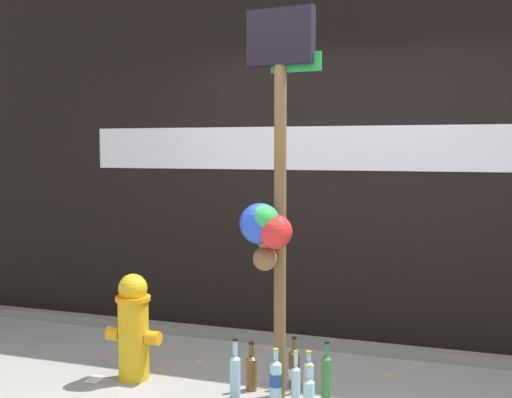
% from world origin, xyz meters
% --- Properties ---
extents(building_wall, '(10.00, 0.21, 3.24)m').
position_xyz_m(building_wall, '(0.00, 1.69, 1.62)').
color(building_wall, black).
rests_on(building_wall, ground_plane).
extents(curb_strip, '(8.00, 0.12, 0.08)m').
position_xyz_m(curb_strip, '(0.00, 1.33, 0.04)').
color(curb_strip, slate).
rests_on(curb_strip, ground_plane).
extents(memorial_post, '(0.49, 0.34, 2.51)m').
position_xyz_m(memorial_post, '(-0.19, 0.16, 1.38)').
color(memorial_post, brown).
rests_on(memorial_post, ground_plane).
extents(fire_hydrant, '(0.41, 0.25, 0.75)m').
position_xyz_m(fire_hydrant, '(-1.23, 0.22, 0.38)').
color(fire_hydrant, gold).
rests_on(fire_hydrant, ground_plane).
extents(bottle_0, '(0.08, 0.08, 0.35)m').
position_xyz_m(bottle_0, '(-0.12, 0.44, 0.13)').
color(bottle_0, brown).
rests_on(bottle_0, ground_plane).
extents(bottle_1, '(0.07, 0.07, 0.40)m').
position_xyz_m(bottle_1, '(-0.43, 0.12, 0.16)').
color(bottle_1, '#93CCE0').
rests_on(bottle_1, ground_plane).
extents(bottle_2, '(0.06, 0.06, 0.33)m').
position_xyz_m(bottle_2, '(-0.04, 0.20, 0.13)').
color(bottle_2, '#B2DBEA').
rests_on(bottle_2, ground_plane).
extents(bottle_3, '(0.07, 0.07, 0.32)m').
position_xyz_m(bottle_3, '(0.10, 0.01, 0.13)').
color(bottle_3, '#93CCE0').
rests_on(bottle_3, ground_plane).
extents(bottle_4, '(0.07, 0.07, 0.41)m').
position_xyz_m(bottle_4, '(0.16, 0.22, 0.17)').
color(bottle_4, '#337038').
rests_on(bottle_4, ground_plane).
extents(bottle_5, '(0.08, 0.08, 0.36)m').
position_xyz_m(bottle_5, '(-0.16, 0.14, 0.15)').
color(bottle_5, '#93CCE0').
rests_on(bottle_5, ground_plane).
extents(bottle_6, '(0.07, 0.07, 0.33)m').
position_xyz_m(bottle_6, '(-0.38, 0.29, 0.13)').
color(bottle_6, brown).
rests_on(bottle_6, ground_plane).
extents(bottle_7, '(0.07, 0.07, 0.28)m').
position_xyz_m(bottle_7, '(-0.01, 0.40, 0.11)').
color(bottle_7, '#B2DBEA').
rests_on(bottle_7, ground_plane).
extents(litter_0, '(0.11, 0.15, 0.01)m').
position_xyz_m(litter_0, '(-1.48, 0.12, 0.00)').
color(litter_0, silver).
rests_on(litter_0, ground_plane).
extents(litter_1, '(0.10, 0.11, 0.01)m').
position_xyz_m(litter_1, '(0.45, 0.88, 0.00)').
color(litter_1, tan).
rests_on(litter_1, ground_plane).
extents(litter_3, '(0.10, 0.09, 0.01)m').
position_xyz_m(litter_3, '(-0.94, 0.71, 0.00)').
color(litter_3, tan).
rests_on(litter_3, ground_plane).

